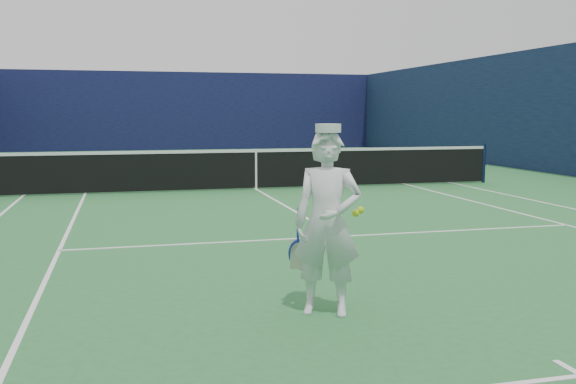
% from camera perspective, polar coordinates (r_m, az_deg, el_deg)
% --- Properties ---
extents(ground, '(80.00, 80.00, 0.00)m').
position_cam_1_polar(ground, '(16.13, -2.85, 0.24)').
color(ground, '#2A6F36').
rests_on(ground, ground).
extents(court_markings, '(11.03, 23.83, 0.01)m').
position_cam_1_polar(court_markings, '(16.13, -2.85, 0.25)').
color(court_markings, white).
rests_on(court_markings, ground).
extents(windscreen_fence, '(20.12, 36.12, 4.00)m').
position_cam_1_polar(windscreen_fence, '(16.02, -2.90, 7.36)').
color(windscreen_fence, '#0F1237').
rests_on(windscreen_fence, ground).
extents(tennis_net, '(12.88, 0.09, 1.07)m').
position_cam_1_polar(tennis_net, '(16.07, -2.86, 2.20)').
color(tennis_net, '#141E4C').
rests_on(tennis_net, ground).
extents(tennis_player, '(0.75, 0.72, 1.81)m').
position_cam_1_polar(tennis_player, '(6.08, 3.51, -2.73)').
color(tennis_player, white).
rests_on(tennis_player, ground).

